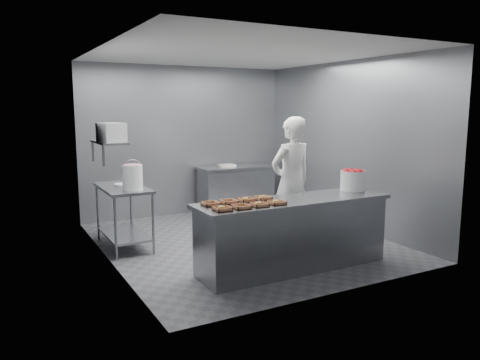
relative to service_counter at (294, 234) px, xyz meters
name	(u,v)px	position (x,y,z in m)	size (l,w,h in m)	color
floor	(242,242)	(0.00, 1.35, -0.45)	(4.50, 4.50, 0.00)	#4C4C51
ceiling	(242,54)	(0.00, 1.35, 2.35)	(4.50, 4.50, 0.00)	white
wall_back	(186,141)	(0.00, 3.60, 0.95)	(4.00, 0.04, 2.80)	slate
wall_left	(106,157)	(-2.00, 1.35, 0.95)	(0.04, 4.50, 2.80)	slate
wall_right	(346,145)	(2.00, 1.35, 0.95)	(0.04, 4.50, 2.80)	slate
service_counter	(294,234)	(0.00, 0.00, 0.00)	(2.60, 0.70, 0.90)	slate
prep_table	(124,207)	(-1.65, 1.95, 0.14)	(0.60, 1.20, 0.90)	slate
back_counter	(236,189)	(0.90, 3.25, 0.00)	(1.50, 0.60, 0.90)	slate
wall_shelf	(109,142)	(-1.82, 1.95, 1.10)	(0.35, 0.90, 0.03)	slate
tray_0	(222,209)	(-1.08, -0.16, 0.47)	(0.19, 0.18, 0.06)	tan
tray_1	(241,207)	(-0.84, -0.16, 0.47)	(0.19, 0.18, 0.04)	tan
tray_2	(259,204)	(-0.60, -0.16, 0.47)	(0.19, 0.18, 0.06)	tan
tray_3	(277,202)	(-0.36, -0.16, 0.47)	(0.19, 0.18, 0.06)	tan
tray_4	(210,204)	(-1.08, 0.16, 0.47)	(0.19, 0.18, 0.04)	tan
tray_5	(229,202)	(-0.84, 0.16, 0.47)	(0.19, 0.18, 0.04)	tan
tray_6	(246,200)	(-0.60, 0.16, 0.47)	(0.19, 0.18, 0.06)	tan
tray_7	(263,198)	(-0.36, 0.16, 0.47)	(0.19, 0.18, 0.06)	tan
worker	(291,182)	(0.54, 0.85, 0.50)	(0.70, 0.46, 1.91)	white
strawberry_tub	(353,179)	(1.08, 0.14, 0.60)	(0.34, 0.34, 0.28)	white
glaze_bucket	(132,177)	(-1.60, 1.61, 0.63)	(0.29, 0.28, 0.43)	white
bucket_lid	(124,184)	(-1.61, 2.07, 0.46)	(0.28, 0.28, 0.02)	white
rag	(126,184)	(-1.57, 2.05, 0.46)	(0.13, 0.11, 0.02)	#CCB28C
appliance	(111,132)	(-1.82, 1.78, 1.24)	(0.30, 0.35, 0.26)	gray
paper_stack	(227,166)	(0.70, 3.25, 0.47)	(0.30, 0.22, 0.05)	silver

